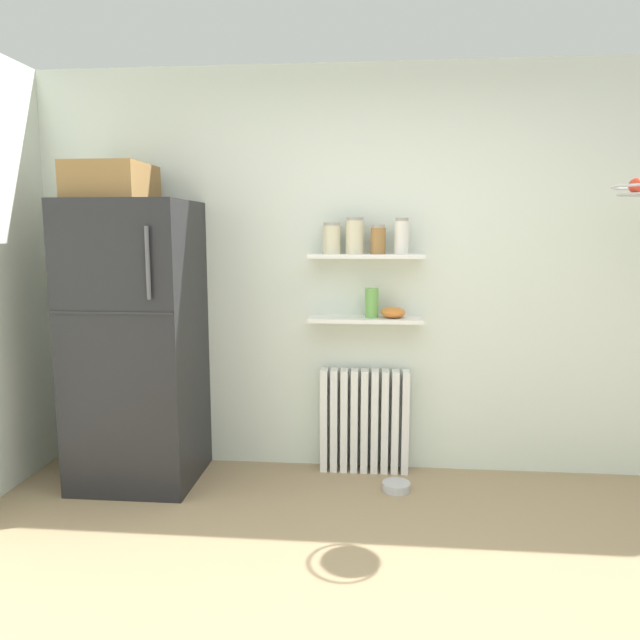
{
  "coord_description": "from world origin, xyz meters",
  "views": [
    {
      "loc": [
        0.0,
        -1.84,
        1.56
      ],
      "look_at": [
        -0.31,
        1.6,
        1.05
      ],
      "focal_mm": 33.33,
      "sensor_mm": 36.0,
      "label": 1
    }
  ],
  "objects_px": {
    "storage_jar_2": "(378,240)",
    "shelf_bowl": "(393,312)",
    "storage_jar_0": "(331,238)",
    "radiator": "(364,421)",
    "vase": "(372,303)",
    "refrigerator": "(135,336)",
    "storage_jar_1": "(355,236)",
    "pet_food_bowl": "(396,487)",
    "storage_jar_3": "(401,236)"
  },
  "relations": [
    {
      "from": "radiator",
      "to": "vase",
      "type": "relative_size",
      "value": 3.64
    },
    {
      "from": "vase",
      "to": "pet_food_bowl",
      "type": "relative_size",
      "value": 1.09
    },
    {
      "from": "radiator",
      "to": "pet_food_bowl",
      "type": "xyz_separation_m",
      "value": [
        0.2,
        -0.3,
        -0.31
      ]
    },
    {
      "from": "radiator",
      "to": "pet_food_bowl",
      "type": "height_order",
      "value": "radiator"
    },
    {
      "from": "storage_jar_3",
      "to": "shelf_bowl",
      "type": "bearing_deg",
      "value": 180.0
    },
    {
      "from": "storage_jar_1",
      "to": "pet_food_bowl",
      "type": "bearing_deg",
      "value": -44.0
    },
    {
      "from": "storage_jar_0",
      "to": "storage_jar_2",
      "type": "relative_size",
      "value": 1.08
    },
    {
      "from": "storage_jar_2",
      "to": "pet_food_bowl",
      "type": "bearing_deg",
      "value": -63.82
    },
    {
      "from": "vase",
      "to": "storage_jar_0",
      "type": "bearing_deg",
      "value": -180.0
    },
    {
      "from": "radiator",
      "to": "pet_food_bowl",
      "type": "distance_m",
      "value": 0.48
    },
    {
      "from": "storage_jar_0",
      "to": "storage_jar_1",
      "type": "xyz_separation_m",
      "value": [
        0.14,
        0.0,
        0.02
      ]
    },
    {
      "from": "radiator",
      "to": "storage_jar_2",
      "type": "bearing_deg",
      "value": -22.56
    },
    {
      "from": "radiator",
      "to": "storage_jar_2",
      "type": "relative_size",
      "value": 3.77
    },
    {
      "from": "storage_jar_3",
      "to": "shelf_bowl",
      "type": "xyz_separation_m",
      "value": [
        -0.04,
        0.0,
        -0.48
      ]
    },
    {
      "from": "storage_jar_3",
      "to": "storage_jar_2",
      "type": "bearing_deg",
      "value": -180.0
    },
    {
      "from": "storage_jar_1",
      "to": "radiator",
      "type": "bearing_deg",
      "value": 22.56
    },
    {
      "from": "storage_jar_2",
      "to": "refrigerator",
      "type": "bearing_deg",
      "value": -171.41
    },
    {
      "from": "shelf_bowl",
      "to": "storage_jar_1",
      "type": "bearing_deg",
      "value": 180.0
    },
    {
      "from": "storage_jar_1",
      "to": "storage_jar_2",
      "type": "bearing_deg",
      "value": -0.0
    },
    {
      "from": "radiator",
      "to": "storage_jar_3",
      "type": "xyz_separation_m",
      "value": [
        0.22,
        -0.03,
        1.2
      ]
    },
    {
      "from": "refrigerator",
      "to": "storage_jar_0",
      "type": "height_order",
      "value": "refrigerator"
    },
    {
      "from": "refrigerator",
      "to": "radiator",
      "type": "relative_size",
      "value": 2.9
    },
    {
      "from": "storage_jar_2",
      "to": "radiator",
      "type": "bearing_deg",
      "value": 157.44
    },
    {
      "from": "storage_jar_1",
      "to": "storage_jar_2",
      "type": "distance_m",
      "value": 0.15
    },
    {
      "from": "storage_jar_1",
      "to": "refrigerator",
      "type": "bearing_deg",
      "value": -170.51
    },
    {
      "from": "storage_jar_3",
      "to": "shelf_bowl",
      "type": "relative_size",
      "value": 1.46
    },
    {
      "from": "pet_food_bowl",
      "to": "refrigerator",
      "type": "bearing_deg",
      "value": 178.57
    },
    {
      "from": "refrigerator",
      "to": "storage_jar_2",
      "type": "bearing_deg",
      "value": 8.59
    },
    {
      "from": "storage_jar_2",
      "to": "shelf_bowl",
      "type": "distance_m",
      "value": 0.47
    },
    {
      "from": "shelf_bowl",
      "to": "storage_jar_0",
      "type": "bearing_deg",
      "value": -180.0
    },
    {
      "from": "refrigerator",
      "to": "storage_jar_3",
      "type": "distance_m",
      "value": 1.76
    },
    {
      "from": "storage_jar_3",
      "to": "pet_food_bowl",
      "type": "relative_size",
      "value": 1.3
    },
    {
      "from": "storage_jar_2",
      "to": "vase",
      "type": "bearing_deg",
      "value": 180.0
    },
    {
      "from": "storage_jar_0",
      "to": "vase",
      "type": "relative_size",
      "value": 1.04
    },
    {
      "from": "radiator",
      "to": "storage_jar_2",
      "type": "xyz_separation_m",
      "value": [
        0.07,
        -0.03,
        1.18
      ]
    },
    {
      "from": "vase",
      "to": "storage_jar_3",
      "type": "bearing_deg",
      "value": 0.0
    },
    {
      "from": "refrigerator",
      "to": "radiator",
      "type": "height_order",
      "value": "refrigerator"
    },
    {
      "from": "refrigerator",
      "to": "vase",
      "type": "bearing_deg",
      "value": 8.78
    },
    {
      "from": "radiator",
      "to": "vase",
      "type": "distance_m",
      "value": 0.78
    },
    {
      "from": "storage_jar_1",
      "to": "storage_jar_3",
      "type": "bearing_deg",
      "value": 0.0
    },
    {
      "from": "storage_jar_1",
      "to": "vase",
      "type": "distance_m",
      "value": 0.43
    },
    {
      "from": "radiator",
      "to": "storage_jar_3",
      "type": "bearing_deg",
      "value": -7.88
    },
    {
      "from": "refrigerator",
      "to": "storage_jar_3",
      "type": "relative_size",
      "value": 8.86
    },
    {
      "from": "refrigerator",
      "to": "storage_jar_3",
      "type": "height_order",
      "value": "refrigerator"
    },
    {
      "from": "storage_jar_1",
      "to": "vase",
      "type": "bearing_deg",
      "value": 0.0
    },
    {
      "from": "storage_jar_0",
      "to": "vase",
      "type": "bearing_deg",
      "value": 0.0
    },
    {
      "from": "radiator",
      "to": "storage_jar_1",
      "type": "distance_m",
      "value": 1.2
    },
    {
      "from": "storage_jar_2",
      "to": "pet_food_bowl",
      "type": "height_order",
      "value": "storage_jar_2"
    },
    {
      "from": "pet_food_bowl",
      "to": "storage_jar_1",
      "type": "bearing_deg",
      "value": 136.0
    },
    {
      "from": "radiator",
      "to": "shelf_bowl",
      "type": "relative_size",
      "value": 4.45
    }
  ]
}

